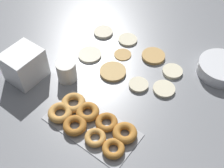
# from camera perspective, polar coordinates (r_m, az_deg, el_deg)

# --- Properties ---
(ground_plane) EXTENTS (3.00, 3.00, 0.00)m
(ground_plane) POSITION_cam_1_polar(r_m,az_deg,el_deg) (1.25, 0.09, 1.65)
(ground_plane) COLOR gray
(pancake_0) EXTENTS (0.11, 0.11, 0.01)m
(pancake_0) POSITION_cam_1_polar(r_m,az_deg,el_deg) (1.34, -4.53, 5.98)
(pancake_0) COLOR silver
(pancake_0) RESTS_ON ground_plane
(pancake_1) EXTENTS (0.09, 0.09, 0.01)m
(pancake_1) POSITION_cam_1_polar(r_m,az_deg,el_deg) (1.21, 10.51, -0.99)
(pancake_1) COLOR beige
(pancake_1) RESTS_ON ground_plane
(pancake_2) EXTENTS (0.09, 0.09, 0.01)m
(pancake_2) POSITION_cam_1_polar(r_m,az_deg,el_deg) (1.42, 3.22, 8.98)
(pancake_2) COLOR beige
(pancake_2) RESTS_ON ground_plane
(pancake_3) EXTENTS (0.12, 0.12, 0.01)m
(pancake_3) POSITION_cam_1_polar(r_m,az_deg,el_deg) (1.26, 0.17, 2.53)
(pancake_3) COLOR tan
(pancake_3) RESTS_ON ground_plane
(pancake_4) EXTENTS (0.09, 0.09, 0.01)m
(pancake_4) POSITION_cam_1_polar(r_m,az_deg,el_deg) (1.29, 12.18, 2.54)
(pancake_4) COLOR beige
(pancake_4) RESTS_ON ground_plane
(pancake_5) EXTENTS (0.11, 0.11, 0.02)m
(pancake_5) POSITION_cam_1_polar(r_m,az_deg,el_deg) (1.34, 8.40, 5.66)
(pancake_5) COLOR tan
(pancake_5) RESTS_ON ground_plane
(pancake_6) EXTENTS (0.10, 0.10, 0.01)m
(pancake_6) POSITION_cam_1_polar(r_m,az_deg,el_deg) (1.46, -1.79, 10.49)
(pancake_6) COLOR beige
(pancake_6) RESTS_ON ground_plane
(pancake_7) EXTENTS (0.08, 0.08, 0.01)m
(pancake_7) POSITION_cam_1_polar(r_m,az_deg,el_deg) (1.34, 2.19, 6.08)
(pancake_7) COLOR tan
(pancake_7) RESTS_ON ground_plane
(pancake_8) EXTENTS (0.08, 0.08, 0.01)m
(pancake_8) POSITION_cam_1_polar(r_m,az_deg,el_deg) (1.21, 5.41, -0.16)
(pancake_8) COLOR beige
(pancake_8) RESTS_ON ground_plane
(donut_tray) EXTENTS (0.36, 0.18, 0.04)m
(donut_tray) POSITION_cam_1_polar(r_m,az_deg,el_deg) (1.08, -4.52, -7.78)
(donut_tray) COLOR #93969B
(donut_tray) RESTS_ON ground_plane
(batter_bowl) EXTENTS (0.20, 0.20, 0.05)m
(batter_bowl) POSITION_cam_1_polar(r_m,az_deg,el_deg) (1.33, 21.22, 3.02)
(batter_bowl) COLOR white
(batter_bowl) RESTS_ON ground_plane
(container_stack) EXTENTS (0.13, 0.15, 0.14)m
(container_stack) POSITION_cam_1_polar(r_m,az_deg,el_deg) (1.25, -17.36, 3.67)
(container_stack) COLOR white
(container_stack) RESTS_ON ground_plane
(paper_cup) EXTENTS (0.08, 0.08, 0.09)m
(paper_cup) POSITION_cam_1_polar(r_m,az_deg,el_deg) (1.22, -9.21, 2.63)
(paper_cup) COLOR white
(paper_cup) RESTS_ON ground_plane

